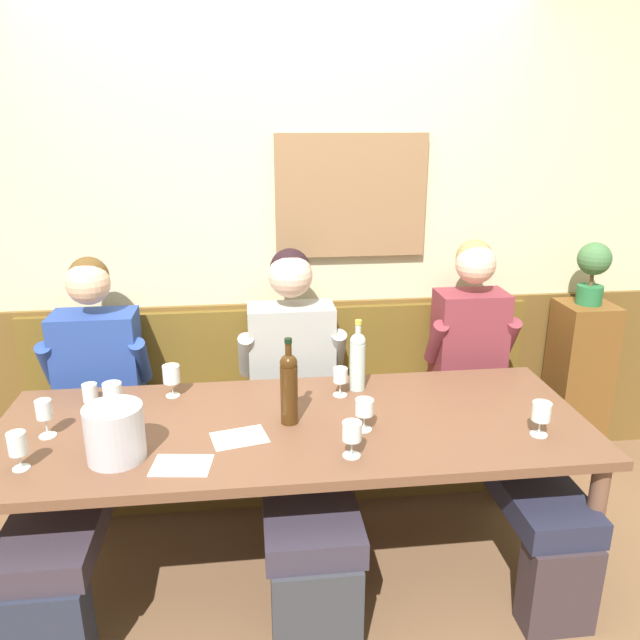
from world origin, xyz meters
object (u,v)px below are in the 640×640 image
dining_table (294,437)px  potted_plant (593,268)px  wine_glass_right_end (44,412)px  wine_glass_left_end (541,413)px  water_tumbler_right (90,393)px  person_right_seat (298,406)px  ice_bucket (115,433)px  person_center_right_seat (491,391)px  wine_glass_center_front (352,433)px  wall_bench (285,435)px  wine_glass_mid_left (340,377)px  wine_glass_center_rear (18,446)px  wine_bottle_clear_water (289,386)px  wine_glass_near_bucket (364,409)px  person_center_left_seat (84,419)px  wine_glass_mid_right (113,392)px  wine_bottle_amber_mid (358,359)px  wine_glass_by_bottle (171,376)px

dining_table → potted_plant: potted_plant is taller
wine_glass_right_end → potted_plant: potted_plant is taller
wine_glass_left_end → water_tumbler_right: size_ratio=1.75×
person_right_seat → wine_glass_right_end: (-1.01, -0.33, 0.20)m
wine_glass_right_end → potted_plant: 2.74m
dining_table → ice_bucket: 0.71m
person_center_right_seat → wine_glass_center_front: 1.03m
wall_bench → wine_glass_mid_left: (0.23, -0.46, 0.53)m
ice_bucket → wine_glass_mid_left: 0.99m
wine_glass_center_rear → wine_glass_center_front: size_ratio=1.04×
ice_bucket → wine_bottle_clear_water: bearing=17.5°
ice_bucket → wine_glass_center_rear: 0.33m
ice_bucket → wine_glass_center_rear: size_ratio=1.48×
wine_bottle_clear_water → wine_glass_center_rear: (-0.97, -0.24, -0.07)m
person_right_seat → ice_bucket: (-0.71, -0.53, 0.19)m
wine_glass_mid_left → water_tumbler_right: 1.10m
person_right_seat → wine_glass_left_end: person_right_seat is taller
person_right_seat → wine_glass_near_bucket: 0.52m
wine_glass_left_end → person_center_left_seat: bearing=163.6°
person_center_left_seat → water_tumbler_right: (0.05, -0.02, 0.14)m
water_tumbler_right → wine_glass_right_end: bearing=-107.2°
potted_plant → ice_bucket: bearing=-158.1°
wine_glass_mid_right → ice_bucket: bearing=-77.8°
wine_glass_left_end → wine_glass_mid_left: 0.85m
person_center_left_seat → wine_glass_near_bucket: size_ratio=10.01×
ice_bucket → potted_plant: 2.52m
wine_bottle_clear_water → wine_glass_mid_left: size_ratio=2.79×
person_center_left_seat → person_right_seat: bearing=-0.1°
person_right_seat → potted_plant: 1.74m
wine_bottle_amber_mid → wine_glass_right_end: bearing=-167.1°
wine_glass_near_bucket → water_tumbler_right: 1.22m
dining_table → person_center_left_seat: person_center_left_seat is taller
ice_bucket → wine_glass_center_front: bearing=-5.8°
ice_bucket → wine_glass_by_bottle: size_ratio=1.45×
wine_glass_near_bucket → water_tumbler_right: wine_glass_near_bucket is taller
dining_table → wine_glass_left_end: 0.99m
person_center_left_seat → wine_glass_center_front: 1.29m
person_right_seat → wine_glass_center_front: size_ratio=9.56×
wine_bottle_clear_water → potted_plant: size_ratio=1.09×
wall_bench → wine_glass_mid_right: 1.05m
dining_table → wine_glass_mid_left: (0.23, 0.23, 0.16)m
person_center_right_seat → wine_glass_near_bucket: bearing=-148.3°
person_right_seat → wine_glass_near_bucket: bearing=-61.3°
person_center_left_seat → wine_glass_mid_right: 0.29m
wine_glass_left_end → water_tumbler_right: (-1.82, 0.53, -0.05)m
person_center_right_seat → wine_glass_center_front: (-0.79, -0.63, 0.17)m
wall_bench → wine_glass_near_bucket: 0.99m
wine_bottle_amber_mid → water_tumbler_right: (-1.19, 0.01, -0.11)m
dining_table → person_center_right_seat: person_center_right_seat is taller
wine_glass_by_bottle → wine_glass_mid_left: (0.75, -0.08, -0.01)m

